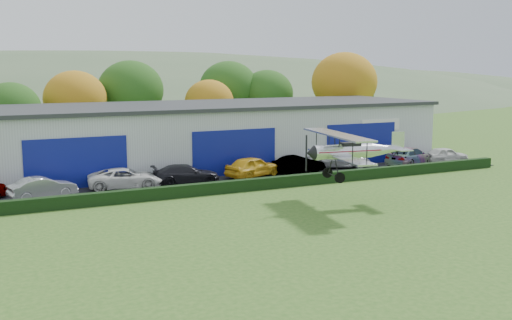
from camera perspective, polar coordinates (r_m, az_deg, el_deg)
name	(u,v)px	position (r m, az deg, el deg)	size (l,w,h in m)	color
ground	(337,268)	(26.10, 7.68, -10.12)	(300.00, 300.00, 0.00)	#2F5B1C
apron	(216,179)	(45.55, -3.82, -1.83)	(48.00, 9.00, 0.05)	black
hedge	(242,185)	(41.15, -1.31, -2.43)	(46.00, 0.60, 0.80)	black
hangar	(207,134)	(52.31, -4.70, 2.46)	(40.60, 12.60, 5.30)	#B2B7BC
tree_belt	(123,95)	(62.91, -12.50, 6.05)	(75.70, 13.22, 10.12)	#3D2614
distant_hills	(10,154)	(162.20, -22.34, 0.57)	(430.00, 196.00, 56.00)	#4C6642
car_1	(43,188)	(41.05, -19.58, -2.48)	(1.47, 4.22, 1.39)	silver
car_2	(125,178)	(42.79, -12.28, -1.70)	(2.36, 5.11, 1.42)	silver
car_3	(186,174)	(43.68, -6.67, -1.35)	(1.98, 4.87, 1.41)	black
car_4	(253,167)	(46.15, -0.32, -0.63)	(1.89, 4.69, 1.60)	gold
car_5	(299,164)	(48.05, 4.07, -0.40)	(1.46, 4.18, 1.38)	gray
car_6	(337,158)	(50.98, 7.74, 0.15)	(2.52, 5.47, 1.52)	silver
car_7	(410,156)	(53.15, 14.37, 0.35)	(2.23, 5.48, 1.59)	gray
car_8	(446,155)	(55.54, 17.54, 0.47)	(1.64, 4.09, 1.39)	silver
biplane	(352,150)	(37.05, 9.05, 0.99)	(6.67, 7.64, 2.84)	silver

